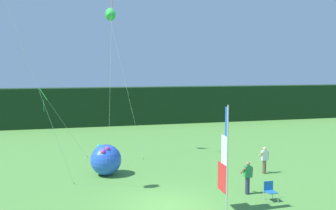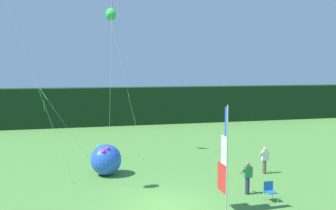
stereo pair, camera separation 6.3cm
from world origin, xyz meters
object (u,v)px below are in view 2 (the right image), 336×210
at_px(folding_chair, 270,190).
at_px(kite_red_diamond_0, 112,1).
at_px(person_mid_field, 265,159).
at_px(inflatable_balloon, 106,160).
at_px(banner_flag, 224,161).
at_px(kite_green_delta_1, 109,15).
at_px(kite_green_diamond_2, 46,98).
at_px(person_near_banner, 248,177).

xyz_separation_m(folding_chair, kite_red_diamond_0, (-6.31, 9.69, 10.16)).
distance_m(person_mid_field, kite_red_diamond_0, 14.02).
bearing_deg(kite_red_diamond_0, inflatable_balloon, -103.04).
bearing_deg(folding_chair, banner_flag, -163.56).
bearing_deg(inflatable_balloon, folding_chair, -40.49).
xyz_separation_m(person_mid_field, kite_red_diamond_0, (-8.30, 5.60, 9.82)).
bearing_deg(banner_flag, person_mid_field, 46.39).
height_order(banner_flag, kite_green_delta_1, kite_green_delta_1).
bearing_deg(person_mid_field, kite_green_delta_1, 139.69).
height_order(person_mid_field, inflatable_balloon, inflatable_balloon).
distance_m(kite_red_diamond_0, kite_green_delta_1, 1.64).
height_order(person_mid_field, folding_chair, person_mid_field).
height_order(kite_green_delta_1, kite_green_diamond_2, kite_green_delta_1).
height_order(kite_red_diamond_0, kite_green_diamond_2, kite_red_diamond_0).
relative_size(banner_flag, kite_green_diamond_2, 0.95).
bearing_deg(kite_red_diamond_0, kite_green_delta_1, 91.84).
distance_m(person_mid_field, kite_green_delta_1, 14.23).
distance_m(banner_flag, person_near_banner, 3.07).
bearing_deg(person_mid_field, person_near_banner, -130.70).
bearing_deg(kite_red_diamond_0, person_near_banner, -56.64).
distance_m(person_near_banner, kite_green_delta_1, 14.75).
height_order(person_near_banner, kite_green_delta_1, kite_green_delta_1).
xyz_separation_m(banner_flag, person_near_banner, (2.04, 1.84, -1.38)).
bearing_deg(kite_green_delta_1, inflatable_balloon, -98.80).
relative_size(kite_red_diamond_0, kite_green_delta_1, 1.13).
xyz_separation_m(person_near_banner, folding_chair, (0.62, -1.06, -0.36)).
bearing_deg(inflatable_balloon, kite_green_diamond_2, 134.64).
bearing_deg(person_near_banner, inflatable_balloon, 142.29).
height_order(inflatable_balloon, kite_red_diamond_0, kite_red_diamond_0).
bearing_deg(kite_green_delta_1, person_mid_field, -40.31).
xyz_separation_m(person_near_banner, kite_red_diamond_0, (-5.69, 8.63, 9.80)).
bearing_deg(inflatable_balloon, kite_green_delta_1, 81.20).
relative_size(person_mid_field, kite_green_delta_1, 0.15).
relative_size(person_near_banner, inflatable_balloon, 0.91).
distance_m(person_near_banner, folding_chair, 1.28).
relative_size(person_mid_field, folding_chair, 1.80).
bearing_deg(person_mid_field, folding_chair, -115.87).
xyz_separation_m(person_near_banner, inflatable_balloon, (-6.52, 5.04, 0.04)).
distance_m(person_mid_field, folding_chair, 4.56).
bearing_deg(person_near_banner, folding_chair, -59.45).
bearing_deg(kite_green_delta_1, kite_red_diamond_0, -88.16).
xyz_separation_m(kite_red_diamond_0, kite_green_delta_1, (-0.05, 1.48, -0.72)).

